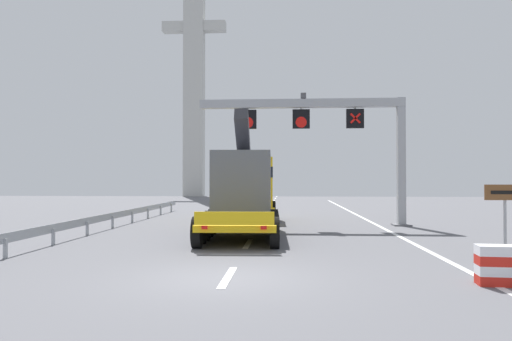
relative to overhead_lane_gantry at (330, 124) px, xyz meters
name	(u,v)px	position (x,y,z in m)	size (l,w,h in m)	color
ground	(224,278)	(-3.75, -13.81, -5.31)	(112.00, 112.00, 0.00)	#5B5B60
lane_markings	(268,211)	(-3.68, 10.93, -5.30)	(0.20, 64.08, 0.01)	silver
edge_line_right	(385,229)	(2.45, -1.81, -5.30)	(0.20, 63.00, 0.01)	silver
overhead_lane_gantry	(330,124)	(0.00, 0.00, 0.00)	(10.98, 0.90, 6.93)	#9EA0A5
heavy_haul_truck_yellow	(247,187)	(-4.24, -1.34, -3.32)	(3.39, 14.13, 5.30)	yellow
tourist_info_sign_brown	(505,201)	(5.08, -8.73, -3.63)	(1.37, 0.15, 2.22)	#9EA0A5
crash_barrier_striped	(500,265)	(2.57, -14.16, -4.86)	(1.04, 0.59, 0.90)	red
guardrail_left	(112,217)	(-10.80, -2.31, -4.75)	(0.13, 27.01, 0.76)	#999EA3
bridge_pylon_distant	(194,57)	(-15.37, 42.12, 14.49)	(9.00, 2.00, 38.80)	#B7B7B2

